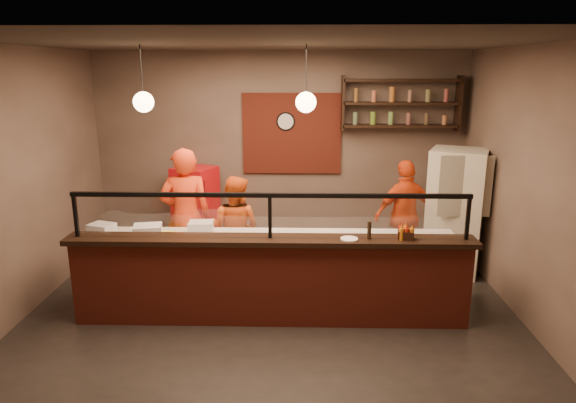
{
  "coord_description": "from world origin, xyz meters",
  "views": [
    {
      "loc": [
        0.34,
        -5.85,
        2.94
      ],
      "look_at": [
        0.19,
        0.3,
        1.33
      ],
      "focal_mm": 32.0,
      "sensor_mm": 36.0,
      "label": 1
    }
  ],
  "objects_px": {
    "wall_clock": "(286,121)",
    "fridge": "(455,211)",
    "condiment_caddy": "(406,235)",
    "red_cooler": "(196,210)",
    "cook_mid": "(235,229)",
    "pizza_dough": "(327,234)",
    "cook_right": "(405,215)",
    "cook_left": "(186,217)",
    "pepper_mill": "(369,230)"
  },
  "relations": [
    {
      "from": "wall_clock",
      "to": "fridge",
      "type": "bearing_deg",
      "value": -23.06
    },
    {
      "from": "wall_clock",
      "to": "condiment_caddy",
      "type": "height_order",
      "value": "wall_clock"
    },
    {
      "from": "wall_clock",
      "to": "red_cooler",
      "type": "height_order",
      "value": "wall_clock"
    },
    {
      "from": "cook_mid",
      "to": "red_cooler",
      "type": "relative_size",
      "value": 1.09
    },
    {
      "from": "red_cooler",
      "to": "pizza_dough",
      "type": "xyz_separation_m",
      "value": [
        2.04,
        -1.83,
        0.21
      ]
    },
    {
      "from": "fridge",
      "to": "cook_right",
      "type": "bearing_deg",
      "value": -163.62
    },
    {
      "from": "cook_mid",
      "to": "condiment_caddy",
      "type": "bearing_deg",
      "value": 170.23
    },
    {
      "from": "cook_left",
      "to": "fridge",
      "type": "xyz_separation_m",
      "value": [
        3.83,
        0.51,
        -0.04
      ]
    },
    {
      "from": "cook_left",
      "to": "cook_mid",
      "type": "xyz_separation_m",
      "value": [
        0.67,
        0.05,
        -0.19
      ]
    },
    {
      "from": "cook_mid",
      "to": "pepper_mill",
      "type": "bearing_deg",
      "value": 164.1
    },
    {
      "from": "red_cooler",
      "to": "fridge",
      "type": "bearing_deg",
      "value": 12.24
    },
    {
      "from": "wall_clock",
      "to": "red_cooler",
      "type": "xyz_separation_m",
      "value": [
        -1.45,
        -0.31,
        -1.4
      ]
    },
    {
      "from": "cook_left",
      "to": "condiment_caddy",
      "type": "distance_m",
      "value": 3.02
    },
    {
      "from": "wall_clock",
      "to": "cook_right",
      "type": "distance_m",
      "value": 2.41
    },
    {
      "from": "cook_left",
      "to": "condiment_caddy",
      "type": "relative_size",
      "value": 10.9
    },
    {
      "from": "fridge",
      "to": "pizza_dough",
      "type": "distance_m",
      "value": 2.2
    },
    {
      "from": "red_cooler",
      "to": "pepper_mill",
      "type": "distance_m",
      "value": 3.53
    },
    {
      "from": "wall_clock",
      "to": "cook_left",
      "type": "xyz_separation_m",
      "value": [
        -1.33,
        -1.57,
        -1.15
      ]
    },
    {
      "from": "wall_clock",
      "to": "fridge",
      "type": "height_order",
      "value": "wall_clock"
    },
    {
      "from": "condiment_caddy",
      "to": "pepper_mill",
      "type": "bearing_deg",
      "value": -178.08
    },
    {
      "from": "pizza_dough",
      "to": "cook_mid",
      "type": "bearing_deg",
      "value": 153.51
    },
    {
      "from": "cook_mid",
      "to": "fridge",
      "type": "relative_size",
      "value": 0.83
    },
    {
      "from": "cook_left",
      "to": "pepper_mill",
      "type": "xyz_separation_m",
      "value": [
        2.36,
        -1.21,
        0.21
      ]
    },
    {
      "from": "fridge",
      "to": "red_cooler",
      "type": "xyz_separation_m",
      "value": [
        -3.95,
        0.75,
        -0.21
      ]
    },
    {
      "from": "cook_right",
      "to": "red_cooler",
      "type": "distance_m",
      "value": 3.32
    },
    {
      "from": "cook_right",
      "to": "pepper_mill",
      "type": "distance_m",
      "value": 1.98
    },
    {
      "from": "wall_clock",
      "to": "pepper_mill",
      "type": "xyz_separation_m",
      "value": [
        1.02,
        -2.78,
        -0.94
      ]
    },
    {
      "from": "cook_left",
      "to": "pizza_dough",
      "type": "relative_size",
      "value": 4.2
    },
    {
      "from": "cook_left",
      "to": "cook_mid",
      "type": "distance_m",
      "value": 0.7
    },
    {
      "from": "pepper_mill",
      "to": "red_cooler",
      "type": "bearing_deg",
      "value": 135.04
    },
    {
      "from": "condiment_caddy",
      "to": "red_cooler",
      "type": "bearing_deg",
      "value": 139.63
    },
    {
      "from": "red_cooler",
      "to": "condiment_caddy",
      "type": "distance_m",
      "value": 3.82
    },
    {
      "from": "red_cooler",
      "to": "wall_clock",
      "type": "bearing_deg",
      "value": 35.08
    },
    {
      "from": "cook_mid",
      "to": "fridge",
      "type": "distance_m",
      "value": 3.2
    },
    {
      "from": "red_cooler",
      "to": "pizza_dough",
      "type": "distance_m",
      "value": 2.75
    },
    {
      "from": "cook_left",
      "to": "cook_right",
      "type": "distance_m",
      "value": 3.18
    },
    {
      "from": "cook_right",
      "to": "pizza_dough",
      "type": "xyz_separation_m",
      "value": [
        -1.21,
        -1.15,
        0.08
      ]
    },
    {
      "from": "fridge",
      "to": "pepper_mill",
      "type": "xyz_separation_m",
      "value": [
        -1.48,
        -1.72,
        0.25
      ]
    },
    {
      "from": "pepper_mill",
      "to": "cook_left",
      "type": "bearing_deg",
      "value": 152.84
    },
    {
      "from": "fridge",
      "to": "red_cooler",
      "type": "bearing_deg",
      "value": -168.27
    },
    {
      "from": "cook_right",
      "to": "condiment_caddy",
      "type": "relative_size",
      "value": 9.44
    },
    {
      "from": "fridge",
      "to": "pepper_mill",
      "type": "relative_size",
      "value": 8.84
    },
    {
      "from": "cook_mid",
      "to": "cook_right",
      "type": "height_order",
      "value": "cook_right"
    },
    {
      "from": "pizza_dough",
      "to": "pepper_mill",
      "type": "xyz_separation_m",
      "value": [
        0.44,
        -0.64,
        0.26
      ]
    },
    {
      "from": "cook_left",
      "to": "condiment_caddy",
      "type": "height_order",
      "value": "cook_left"
    },
    {
      "from": "cook_mid",
      "to": "condiment_caddy",
      "type": "distance_m",
      "value": 2.47
    },
    {
      "from": "condiment_caddy",
      "to": "cook_left",
      "type": "bearing_deg",
      "value": 156.68
    },
    {
      "from": "red_cooler",
      "to": "pepper_mill",
      "type": "height_order",
      "value": "red_cooler"
    },
    {
      "from": "fridge",
      "to": "condiment_caddy",
      "type": "height_order",
      "value": "fridge"
    },
    {
      "from": "pizza_dough",
      "to": "fridge",
      "type": "bearing_deg",
      "value": 29.34
    }
  ]
}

